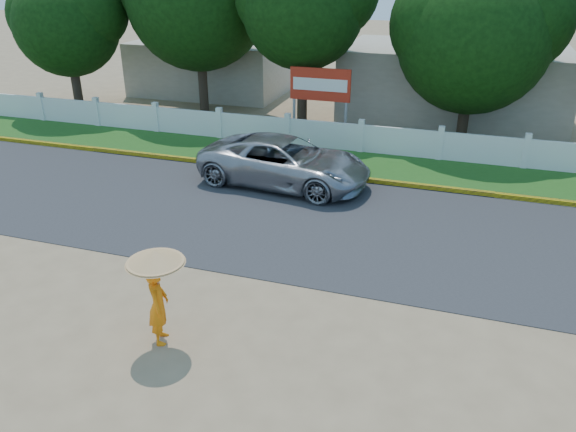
{
  "coord_description": "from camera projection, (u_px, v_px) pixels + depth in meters",
  "views": [
    {
      "loc": [
        3.8,
        -9.72,
        7.06
      ],
      "look_at": [
        0.0,
        2.0,
        1.3
      ],
      "focal_mm": 35.0,
      "sensor_mm": 36.0,
      "label": 1
    }
  ],
  "objects": [
    {
      "name": "building_near",
      "position": [
        453.0,
        82.0,
        26.42
      ],
      "size": [
        10.0,
        6.0,
        3.2
      ],
      "primitive_type": "cube",
      "color": "#B7AD99",
      "rests_on": "ground"
    },
    {
      "name": "tree_row",
      "position": [
        506.0,
        18.0,
        21.12
      ],
      "size": [
        39.23,
        8.25,
        9.17
      ],
      "color": "#473828",
      "rests_on": "ground"
    },
    {
      "name": "billboard",
      "position": [
        320.0,
        88.0,
        22.67
      ],
      "size": [
        2.5,
        0.13,
        2.95
      ],
      "color": "gray",
      "rests_on": "ground"
    },
    {
      "name": "vehicle",
      "position": [
        285.0,
        162.0,
        18.66
      ],
      "size": [
        5.96,
        3.2,
        1.59
      ],
      "primitive_type": "imported",
      "rotation": [
        0.0,
        0.0,
        1.47
      ],
      "color": "#9EA0A6",
      "rests_on": "ground"
    },
    {
      "name": "curb",
      "position": [
        342.0,
        177.0,
        19.33
      ],
      "size": [
        40.0,
        0.18,
        0.16
      ],
      "primitive_type": "cube",
      "color": "yellow",
      "rests_on": "ground"
    },
    {
      "name": "fence",
      "position": [
        361.0,
        138.0,
        21.85
      ],
      "size": [
        40.0,
        0.1,
        1.1
      ],
      "primitive_type": "cube",
      "color": "silver",
      "rests_on": "ground"
    },
    {
      "name": "road",
      "position": [
        315.0,
        222.0,
        16.3
      ],
      "size": [
        60.0,
        7.0,
        0.02
      ],
      "primitive_type": "cube",
      "color": "#38383A",
      "rests_on": "ground"
    },
    {
      "name": "monk_with_parasol",
      "position": [
        157.0,
        283.0,
        10.74
      ],
      "size": [
        1.14,
        1.14,
        2.07
      ],
      "color": "orange",
      "rests_on": "ground"
    },
    {
      "name": "building_far",
      "position": [
        211.0,
        67.0,
        31.0
      ],
      "size": [
        8.0,
        5.0,
        2.8
      ],
      "primitive_type": "cube",
      "color": "#B7AD99",
      "rests_on": "ground"
    },
    {
      "name": "grass_verge",
      "position": [
        352.0,
        163.0,
        20.82
      ],
      "size": [
        60.0,
        3.5,
        0.03
      ],
      "primitive_type": "cube",
      "color": "#2D601E",
      "rests_on": "ground"
    },
    {
      "name": "ground",
      "position": [
        260.0,
        305.0,
        12.43
      ],
      "size": [
        120.0,
        120.0,
        0.0
      ],
      "primitive_type": "plane",
      "color": "#9E8460",
      "rests_on": "ground"
    }
  ]
}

